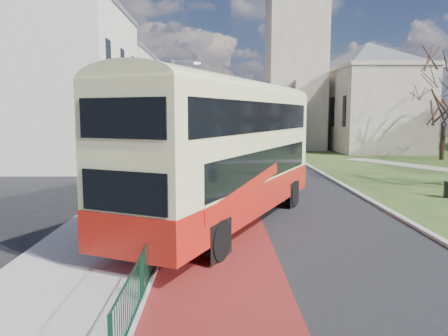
{
  "coord_description": "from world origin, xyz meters",
  "views": [
    {
      "loc": [
        -1.27,
        -14.46,
        4.19
      ],
      "look_at": [
        -0.99,
        3.26,
        2.0
      ],
      "focal_mm": 35.0,
      "sensor_mm": 36.0,
      "label": 1
    }
  ],
  "objects": [
    {
      "name": "ground",
      "position": [
        0.0,
        0.0,
        0.0
      ],
      "size": [
        160.0,
        160.0,
        0.0
      ],
      "primitive_type": "plane",
      "color": "black",
      "rests_on": "ground"
    },
    {
      "name": "road_carriageway",
      "position": [
        1.5,
        20.0,
        0.01
      ],
      "size": [
        9.0,
        120.0,
        0.01
      ],
      "primitive_type": "cube",
      "color": "black",
      "rests_on": "ground"
    },
    {
      "name": "bus_lane",
      "position": [
        -1.2,
        20.0,
        0.01
      ],
      "size": [
        3.4,
        120.0,
        0.01
      ],
      "primitive_type": "cube",
      "color": "#591414",
      "rests_on": "ground"
    },
    {
      "name": "pavement_west",
      "position": [
        -5.0,
        20.0,
        0.06
      ],
      "size": [
        4.0,
        120.0,
        0.12
      ],
      "primitive_type": "cube",
      "color": "gray",
      "rests_on": "ground"
    },
    {
      "name": "kerb_west",
      "position": [
        -3.0,
        20.0,
        0.07
      ],
      "size": [
        0.25,
        120.0,
        0.13
      ],
      "primitive_type": "cube",
      "color": "#999993",
      "rests_on": "ground"
    },
    {
      "name": "kerb_east",
      "position": [
        6.1,
        22.0,
        0.07
      ],
      "size": [
        0.25,
        80.0,
        0.13
      ],
      "primitive_type": "cube",
      "color": "#999993",
      "rests_on": "ground"
    },
    {
      "name": "pedestrian_railing",
      "position": [
        -2.95,
        4.0,
        0.55
      ],
      "size": [
        0.07,
        24.0,
        1.12
      ],
      "color": "#0C3825",
      "rests_on": "ground"
    },
    {
      "name": "gothic_church",
      "position": [
        12.56,
        38.0,
        13.13
      ],
      "size": [
        16.38,
        18.0,
        40.0
      ],
      "color": "gray",
      "rests_on": "ground"
    },
    {
      "name": "street_block_near",
      "position": [
        -14.0,
        22.0,
        6.51
      ],
      "size": [
        10.3,
        14.3,
        13.0
      ],
      "color": "beige",
      "rests_on": "ground"
    },
    {
      "name": "street_block_far",
      "position": [
        -14.0,
        38.0,
        5.76
      ],
      "size": [
        10.3,
        16.3,
        11.5
      ],
      "color": "beige",
      "rests_on": "ground"
    },
    {
      "name": "streetlamp",
      "position": [
        -4.35,
        18.0,
        4.59
      ],
      "size": [
        2.13,
        0.18,
        8.0
      ],
      "color": "gray",
      "rests_on": "pavement_west"
    },
    {
      "name": "bus",
      "position": [
        -0.88,
        1.71,
        3.01
      ],
      "size": [
        7.96,
        12.68,
        5.28
      ],
      "rotation": [
        0.0,
        0.0,
        -0.43
      ],
      "color": "#A3180F",
      "rests_on": "ground"
    },
    {
      "name": "winter_tree_far",
      "position": [
        19.43,
        25.22,
        5.65
      ],
      "size": [
        6.83,
        6.83,
        8.1
      ],
      "rotation": [
        0.0,
        0.0,
        0.29
      ],
      "color": "#312018",
      "rests_on": "grass_green"
    }
  ]
}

